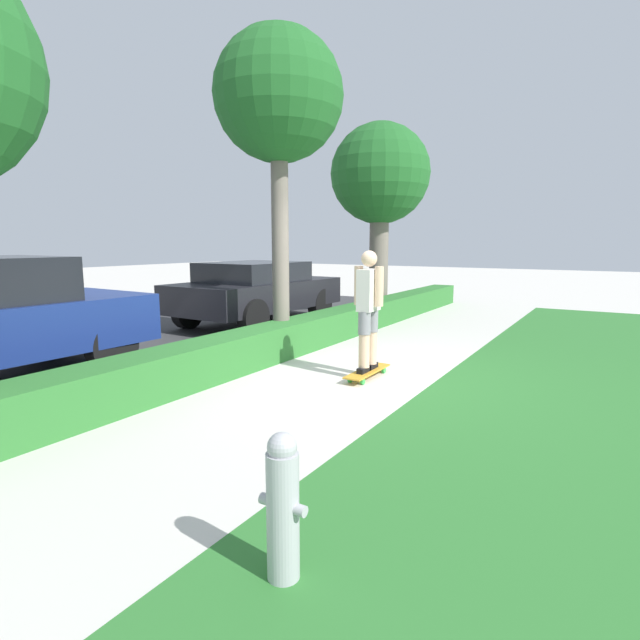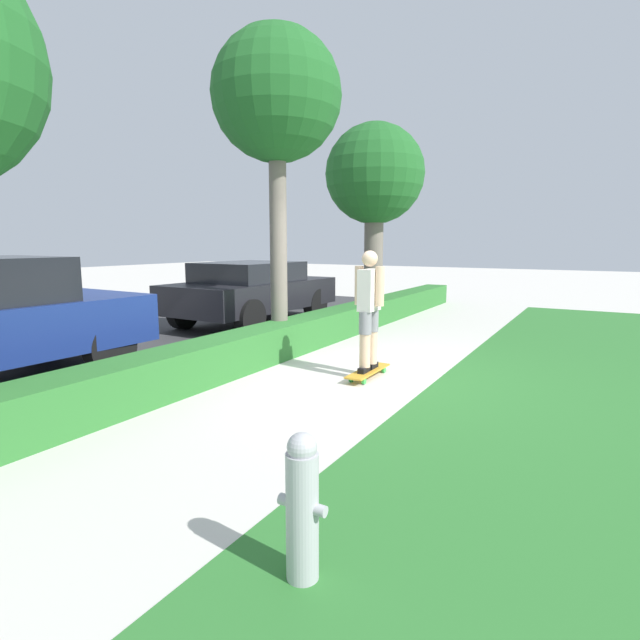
{
  "view_description": "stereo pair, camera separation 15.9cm",
  "coord_description": "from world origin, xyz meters",
  "px_view_note": "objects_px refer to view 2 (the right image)",
  "views": [
    {
      "loc": [
        -5.88,
        -2.96,
        1.79
      ],
      "look_at": [
        -0.01,
        0.6,
        0.72
      ],
      "focal_mm": 28.0,
      "sensor_mm": 36.0,
      "label": 1
    },
    {
      "loc": [
        -5.96,
        -2.82,
        1.79
      ],
      "look_at": [
        -0.01,
        0.6,
        0.72
      ],
      "focal_mm": 28.0,
      "sensor_mm": 36.0,
      "label": 2
    }
  ],
  "objects_px": {
    "skateboard": "(368,371)",
    "fire_hydrant": "(302,507)",
    "tree_mid": "(277,100)",
    "tree_far": "(375,177)",
    "parked_car_middle": "(252,290)",
    "skater_person": "(369,308)"
  },
  "relations": [
    {
      "from": "tree_mid",
      "to": "fire_hydrant",
      "type": "distance_m",
      "value": 6.71
    },
    {
      "from": "skateboard",
      "to": "skater_person",
      "type": "xyz_separation_m",
      "value": [
        0.0,
        0.0,
        0.86
      ]
    },
    {
      "from": "skateboard",
      "to": "tree_far",
      "type": "bearing_deg",
      "value": 23.35
    },
    {
      "from": "skater_person",
      "to": "tree_mid",
      "type": "relative_size",
      "value": 0.31
    },
    {
      "from": "skater_person",
      "to": "fire_hydrant",
      "type": "distance_m",
      "value": 4.15
    },
    {
      "from": "tree_mid",
      "to": "parked_car_middle",
      "type": "bearing_deg",
      "value": 46.51
    },
    {
      "from": "tree_far",
      "to": "parked_car_middle",
      "type": "height_order",
      "value": "tree_far"
    },
    {
      "from": "skateboard",
      "to": "tree_far",
      "type": "height_order",
      "value": "tree_far"
    },
    {
      "from": "parked_car_middle",
      "to": "fire_hydrant",
      "type": "relative_size",
      "value": 4.87
    },
    {
      "from": "parked_car_middle",
      "to": "skater_person",
      "type": "bearing_deg",
      "value": -122.43
    },
    {
      "from": "tree_mid",
      "to": "tree_far",
      "type": "bearing_deg",
      "value": 4.47
    },
    {
      "from": "skateboard",
      "to": "tree_far",
      "type": "distance_m",
      "value": 6.66
    },
    {
      "from": "skater_person",
      "to": "tree_mid",
      "type": "bearing_deg",
      "value": 68.83
    },
    {
      "from": "skater_person",
      "to": "fire_hydrant",
      "type": "xyz_separation_m",
      "value": [
        -3.88,
        -1.38,
        -0.53
      ]
    },
    {
      "from": "tree_far",
      "to": "parked_car_middle",
      "type": "distance_m",
      "value": 4.05
    },
    {
      "from": "skateboard",
      "to": "parked_car_middle",
      "type": "relative_size",
      "value": 0.24
    },
    {
      "from": "skateboard",
      "to": "tree_mid",
      "type": "height_order",
      "value": "tree_mid"
    },
    {
      "from": "parked_car_middle",
      "to": "tree_mid",
      "type": "bearing_deg",
      "value": -131.81
    },
    {
      "from": "skater_person",
      "to": "parked_car_middle",
      "type": "height_order",
      "value": "skater_person"
    },
    {
      "from": "tree_far",
      "to": "tree_mid",
      "type": "bearing_deg",
      "value": -175.53
    },
    {
      "from": "skateboard",
      "to": "fire_hydrant",
      "type": "bearing_deg",
      "value": -160.44
    },
    {
      "from": "fire_hydrant",
      "to": "tree_far",
      "type": "bearing_deg",
      "value": 21.78
    }
  ]
}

